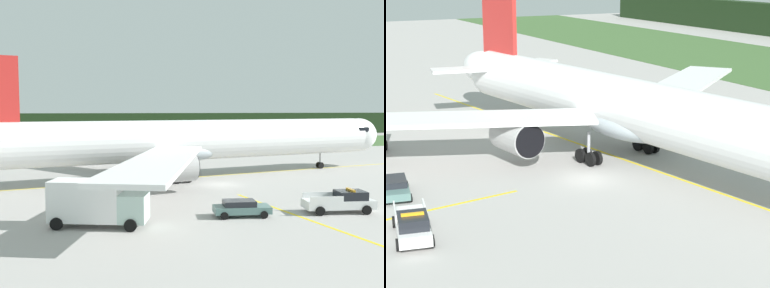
{
  "view_description": "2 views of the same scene",
  "coord_description": "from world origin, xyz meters",
  "views": [
    {
      "loc": [
        -15.27,
        -45.19,
        8.4
      ],
      "look_at": [
        -1.67,
        4.93,
        4.25
      ],
      "focal_mm": 39.94,
      "sensor_mm": 36.0,
      "label": 1
    },
    {
      "loc": [
        44.98,
        -23.91,
        16.33
      ],
      "look_at": [
        5.2,
        -3.46,
        4.5
      ],
      "focal_mm": 63.88,
      "sensor_mm": 36.0,
      "label": 2
    }
  ],
  "objects": [
    {
      "name": "ground",
      "position": [
        0.0,
        0.0,
        0.0
      ],
      "size": [
        320.0,
        320.0,
        0.0
      ],
      "primitive_type": "plane",
      "color": "#A5A29E"
    },
    {
      "name": "taxiway_centerline_main",
      "position": [
        -0.71,
        5.88,
        0.0
      ],
      "size": [
        81.1,
        13.12,
        0.01
      ],
      "primitive_type": "cube",
      "rotation": [
        0.0,
        0.0,
        0.16
      ],
      "color": "yellow",
      "rests_on": "ground"
    },
    {
      "name": "airliner",
      "position": [
        -1.7,
        5.72,
        4.54
      ],
      "size": [
        60.39,
        51.73,
        13.97
      ],
      "color": "white",
      "rests_on": "ground"
    },
    {
      "name": "ops_pickup_truck",
      "position": [
        5.59,
        -15.07,
        0.9
      ],
      "size": [
        5.94,
        2.94,
        1.94
      ],
      "color": "silver",
      "rests_on": "ground"
    },
    {
      "name": "staff_car",
      "position": [
        -2.84,
        -14.19,
        0.7
      ],
      "size": [
        4.68,
        2.5,
        1.3
      ],
      "color": "#4C6D69",
      "rests_on": "ground"
    },
    {
      "name": "taxiway_edge_light_west",
      "position": [
        -24.94,
        -6.38,
        0.21
      ],
      "size": [
        0.12,
        0.12,
        0.38
      ],
      "color": "yellow",
      "rests_on": "ground"
    }
  ]
}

